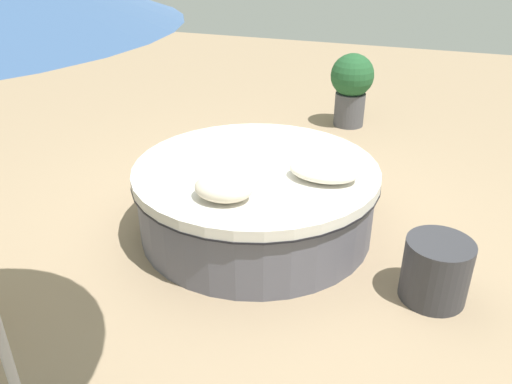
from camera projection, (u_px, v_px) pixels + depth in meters
ground_plane at (256, 228)px, 4.42m from camera, size 16.00×16.00×0.00m
round_bed at (256, 197)px, 4.28m from camera, size 2.02×2.02×0.60m
throw_pillow_0 at (224, 188)px, 3.62m from camera, size 0.43×0.35×0.17m
throw_pillow_1 at (324, 170)px, 3.90m from camera, size 0.54×0.37×0.15m
planter at (351, 85)px, 6.47m from camera, size 0.55×0.55×0.93m
side_table at (436, 270)px, 3.51m from camera, size 0.46×0.46×0.46m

